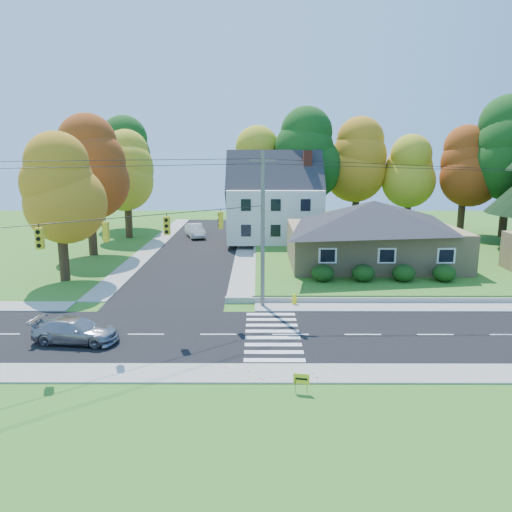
{
  "coord_description": "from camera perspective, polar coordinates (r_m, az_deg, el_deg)",
  "views": [
    {
      "loc": [
        -1.83,
        -26.09,
        9.88
      ],
      "look_at": [
        -1.94,
        8.0,
        2.79
      ],
      "focal_mm": 35.0,
      "sensor_mm": 36.0,
      "label": 1
    }
  ],
  "objects": [
    {
      "name": "road_cross",
      "position": [
        53.37,
        -6.46,
        1.02
      ],
      "size": [
        8.0,
        44.0,
        0.02
      ],
      "primitive_type": "cube",
      "color": "black",
      "rests_on": "ground"
    },
    {
      "name": "tree_lot_1",
      "position": [
        59.38,
        5.93,
        11.44
      ],
      "size": [
        7.84,
        7.84,
        14.6
      ],
      "color": "#3F2A19",
      "rests_on": "lawn"
    },
    {
      "name": "sidewalk_south",
      "position": [
        23.34,
        4.78,
        -13.22
      ],
      "size": [
        90.0,
        2.0,
        0.08
      ],
      "primitive_type": "cube",
      "color": "#9C9A90",
      "rests_on": "ground"
    },
    {
      "name": "tree_west_2",
      "position": [
        60.07,
        -14.65,
        9.4
      ],
      "size": [
        6.72,
        6.72,
        12.51
      ],
      "color": "#3F2A19",
      "rests_on": "ground"
    },
    {
      "name": "sidewalk_north",
      "position": [
        32.66,
        3.4,
        -5.8
      ],
      "size": [
        90.0,
        2.0,
        0.08
      ],
      "primitive_type": "cube",
      "color": "#9C9A90",
      "rests_on": "ground"
    },
    {
      "name": "tree_lot_2",
      "position": [
        61.25,
        11.52,
        10.66
      ],
      "size": [
        7.28,
        7.28,
        13.56
      ],
      "color": "#3F2A19",
      "rests_on": "lawn"
    },
    {
      "name": "yard_sign",
      "position": [
        21.52,
        5.2,
        -13.84
      ],
      "size": [
        0.67,
        0.15,
        0.84
      ],
      "color": "black",
      "rests_on": "ground"
    },
    {
      "name": "lawn",
      "position": [
        50.3,
        17.32,
        0.18
      ],
      "size": [
        30.0,
        30.0,
        0.5
      ],
      "primitive_type": "cube",
      "color": "#3D7923",
      "rests_on": "ground"
    },
    {
      "name": "traffic_infrastructure",
      "position": [
        27.9,
        3.63,
        1.96
      ],
      "size": [
        38.1,
        10.66,
        10.0
      ],
      "color": "#666059",
      "rests_on": "ground"
    },
    {
      "name": "tree_west_1",
      "position": [
        50.76,
        -18.67,
        9.55
      ],
      "size": [
        7.28,
        7.28,
        13.56
      ],
      "color": "#3F2A19",
      "rests_on": "ground"
    },
    {
      "name": "ranch_house",
      "position": [
        43.73,
        13.18,
        2.74
      ],
      "size": [
        14.6,
        10.6,
        5.4
      ],
      "color": "tan",
      "rests_on": "lawn"
    },
    {
      "name": "road_main",
      "position": [
        27.95,
        3.97,
        -8.95
      ],
      "size": [
        90.0,
        8.0,
        0.02
      ],
      "primitive_type": "cube",
      "color": "black",
      "rests_on": "ground"
    },
    {
      "name": "fire_hydrant",
      "position": [
        33.12,
        4.42,
        -4.99
      ],
      "size": [
        0.43,
        0.34,
        0.76
      ],
      "color": "#ECED0E",
      "rests_on": "ground"
    },
    {
      "name": "tree_lot_4",
      "position": [
        62.81,
        22.8,
        9.42
      ],
      "size": [
        6.72,
        6.72,
        12.51
      ],
      "color": "#3F2A19",
      "rests_on": "lawn"
    },
    {
      "name": "hedge_row",
      "position": [
        38.1,
        14.36,
        -1.89
      ],
      "size": [
        10.7,
        1.7,
        1.27
      ],
      "color": "#163A10",
      "rests_on": "lawn"
    },
    {
      "name": "tree_west_0",
      "position": [
        41.09,
        -21.66,
        7.13
      ],
      "size": [
        6.16,
        6.16,
        11.47
      ],
      "color": "#3F2A19",
      "rests_on": "ground"
    },
    {
      "name": "tree_lot_5",
      "position": [
        62.61,
        27.09,
        10.85
      ],
      "size": [
        8.4,
        8.4,
        15.64
      ],
      "color": "#3F2A19",
      "rests_on": "lawn"
    },
    {
      "name": "colonial_house",
      "position": [
        54.38,
        2.16,
        6.16
      ],
      "size": [
        10.4,
        8.4,
        9.6
      ],
      "color": "silver",
      "rests_on": "lawn"
    },
    {
      "name": "tree_lot_3",
      "position": [
        61.76,
        17.19,
        9.17
      ],
      "size": [
        6.16,
        6.16,
        11.47
      ],
      "color": "#3F2A19",
      "rests_on": "lawn"
    },
    {
      "name": "tree_west_3",
      "position": [
        68.29,
        -14.64,
        10.74
      ],
      "size": [
        7.84,
        7.84,
        14.6
      ],
      "color": "#3F2A19",
      "rests_on": "ground"
    },
    {
      "name": "ground",
      "position": [
        27.96,
        3.97,
        -8.97
      ],
      "size": [
        120.0,
        120.0,
        0.0
      ],
      "primitive_type": "plane",
      "color": "#3D7923"
    },
    {
      "name": "white_car",
      "position": [
        59.46,
        -6.96,
        2.89
      ],
      "size": [
        3.09,
        5.06,
        1.57
      ],
      "primitive_type": "imported",
      "rotation": [
        0.0,
        0.0,
        0.32
      ],
      "color": "#BABABD",
      "rests_on": "road_cross"
    },
    {
      "name": "silver_sedan",
      "position": [
        28.25,
        -19.91,
        -7.99
      ],
      "size": [
        4.73,
        2.4,
        1.32
      ],
      "primitive_type": "imported",
      "rotation": [
        0.0,
        0.0,
        1.44
      ],
      "color": "#91919B",
      "rests_on": "road_main"
    },
    {
      "name": "tree_lot_0",
      "position": [
        60.11,
        0.02,
        10.26
      ],
      "size": [
        6.72,
        6.72,
        12.51
      ],
      "color": "#3F2A19",
      "rests_on": "lawn"
    }
  ]
}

